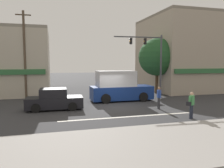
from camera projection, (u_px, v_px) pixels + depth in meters
ground_plane at (114, 106)px, 17.46m from camera, size 120.00×120.00×0.00m
lane_marking_stripe at (129, 117)px, 14.10m from camera, size 9.00×0.24×0.01m
sidewalk_curb at (168, 143)px, 9.29m from camera, size 40.00×5.00×0.16m
building_right_corner at (197, 54)px, 28.92m from camera, size 13.46×10.41×9.25m
street_tree at (157, 57)px, 24.40m from camera, size 4.19×4.19×6.21m
utility_pole_near_left at (25, 54)px, 20.80m from camera, size 1.40×0.22×8.36m
traffic_light_mast at (152, 56)px, 21.50m from camera, size 4.88×0.48×6.20m
sedan_waiting_far at (54, 100)px, 16.25m from camera, size 4.16×1.99×1.58m
box_truck_approaching_near at (119, 87)px, 19.90m from camera, size 5.62×2.29×2.75m
sedan_crossing_rightbound at (105, 85)px, 26.91m from camera, size 1.93×4.13×1.58m
pedestrian_foreground_with_bag at (191, 104)px, 13.54m from camera, size 0.67×0.47×1.67m
pedestrian_mid_crossing at (159, 96)px, 16.42m from camera, size 0.27×0.56×1.67m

